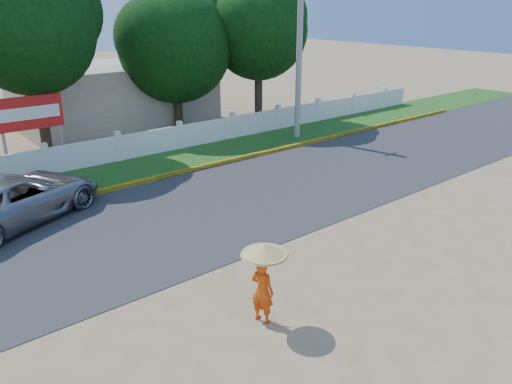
# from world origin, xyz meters

# --- Properties ---
(ground) EXTENTS (120.00, 120.00, 0.00)m
(ground) POSITION_xyz_m (0.00, 0.00, 0.00)
(ground) COLOR #9E8460
(ground) RESTS_ON ground
(road) EXTENTS (60.00, 7.00, 0.02)m
(road) POSITION_xyz_m (0.00, 4.50, 0.01)
(road) COLOR #38383A
(road) RESTS_ON ground
(grass_verge) EXTENTS (60.00, 3.50, 0.03)m
(grass_verge) POSITION_xyz_m (0.00, 9.75, 0.01)
(grass_verge) COLOR #2D601E
(grass_verge) RESTS_ON ground
(curb) EXTENTS (40.00, 0.18, 0.16)m
(curb) POSITION_xyz_m (0.00, 8.05, 0.08)
(curb) COLOR yellow
(curb) RESTS_ON ground
(fence) EXTENTS (40.00, 0.10, 1.10)m
(fence) POSITION_xyz_m (0.00, 11.20, 0.55)
(fence) COLOR silver
(fence) RESTS_ON ground
(building_near) EXTENTS (10.00, 6.00, 3.20)m
(building_near) POSITION_xyz_m (3.00, 18.00, 1.60)
(building_near) COLOR #B7AD99
(building_near) RESTS_ON ground
(utility_pole) EXTENTS (0.28, 0.28, 7.41)m
(utility_pole) POSITION_xyz_m (8.64, 9.35, 3.70)
(utility_pole) COLOR gray
(utility_pole) RESTS_ON ground
(vehicle) EXTENTS (5.85, 4.38, 1.48)m
(vehicle) POSITION_xyz_m (-5.07, 7.39, 0.74)
(vehicle) COLOR gray
(vehicle) RESTS_ON ground
(monk_with_parasol) EXTENTS (0.99, 0.99, 1.80)m
(monk_with_parasol) POSITION_xyz_m (-2.57, -1.40, 1.17)
(monk_with_parasol) COLOR #DA420B
(monk_with_parasol) RESTS_ON ground
(billboard) EXTENTS (2.50, 0.13, 2.95)m
(billboard) POSITION_xyz_m (-3.03, 12.30, 2.14)
(billboard) COLOR gray
(billboard) RESTS_ON ground
(tree_row) EXTENTS (26.95, 7.63, 8.13)m
(tree_row) POSITION_xyz_m (-1.83, 14.23, 4.75)
(tree_row) COLOR #473828
(tree_row) RESTS_ON ground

